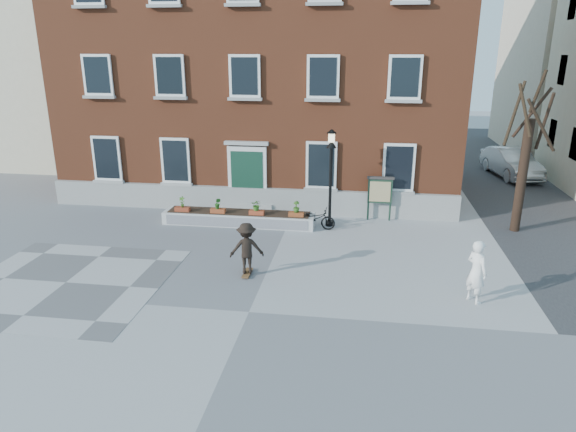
% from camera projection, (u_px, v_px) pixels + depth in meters
% --- Properties ---
extents(ground, '(100.00, 100.00, 0.00)m').
position_uv_depth(ground, '(249.00, 312.00, 14.05)').
color(ground, '#949497').
rests_on(ground, ground).
extents(checker_patch, '(6.00, 6.00, 0.01)m').
position_uv_depth(checker_patch, '(66.00, 282.00, 15.82)').
color(checker_patch, '#565658').
rests_on(checker_patch, ground).
extents(distant_building, '(10.00, 12.00, 13.00)m').
position_uv_depth(distant_building, '(42.00, 54.00, 33.30)').
color(distant_building, beige).
rests_on(distant_building, ground).
extents(bicycle, '(1.72, 0.76, 0.87)m').
position_uv_depth(bicycle, '(315.00, 218.00, 20.42)').
color(bicycle, black).
rests_on(bicycle, ground).
extents(parked_car, '(2.54, 5.07, 1.59)m').
position_uv_depth(parked_car, '(511.00, 163.00, 28.64)').
color(parked_car, silver).
rests_on(parked_car, ground).
extents(bystander, '(0.75, 0.81, 1.85)m').
position_uv_depth(bystander, '(476.00, 272.00, 14.38)').
color(bystander, white).
rests_on(bystander, ground).
extents(brick_building, '(18.40, 10.85, 12.60)m').
position_uv_depth(brick_building, '(267.00, 60.00, 25.51)').
color(brick_building, brown).
rests_on(brick_building, ground).
extents(planter_assembly, '(6.20, 1.12, 1.15)m').
position_uv_depth(planter_assembly, '(239.00, 217.00, 20.98)').
color(planter_assembly, silver).
rests_on(planter_assembly, ground).
extents(bare_tree, '(1.83, 1.83, 6.16)m').
position_uv_depth(bare_tree, '(524.00, 161.00, 19.48)').
color(bare_tree, black).
rests_on(bare_tree, ground).
extents(lamp_post, '(0.40, 0.40, 3.93)m').
position_uv_depth(lamp_post, '(331.00, 164.00, 20.12)').
color(lamp_post, black).
rests_on(lamp_post, ground).
extents(notice_board, '(1.10, 0.16, 1.87)m').
position_uv_depth(notice_board, '(380.00, 191.00, 21.19)').
color(notice_board, '#1B3726').
rests_on(notice_board, ground).
extents(skateboarder, '(1.19, 0.86, 1.74)m').
position_uv_depth(skateboarder, '(247.00, 248.00, 16.10)').
color(skateboarder, brown).
rests_on(skateboarder, ground).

